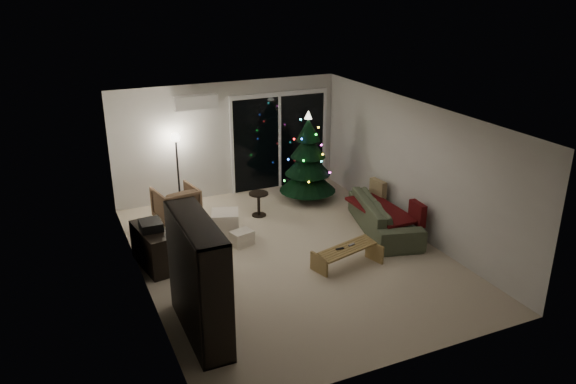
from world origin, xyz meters
name	(u,v)px	position (x,y,z in m)	size (l,w,h in m)	color
room	(280,171)	(0.46, 1.49, 1.02)	(6.50, 7.51, 2.60)	beige
bookshelf	(183,282)	(-2.25, -1.59, 0.83)	(0.42, 1.66, 1.66)	black
media_cabinet	(153,248)	(-2.25, 0.55, 0.34)	(0.41, 1.08, 0.68)	black
stereo	(151,225)	(-2.25, 0.55, 0.75)	(0.34, 0.41, 0.14)	black
armchair	(176,204)	(-1.45, 2.21, 0.36)	(0.77, 0.79, 0.72)	brown
ottoman	(225,223)	(-0.76, 1.26, 0.22)	(0.50, 0.50, 0.45)	white
cardboard_box_a	(208,261)	(-1.45, 0.08, 0.15)	(0.42, 0.32, 0.30)	beige
cardboard_box_b	(242,238)	(-0.63, 0.70, 0.13)	(0.38, 0.28, 0.26)	beige
side_table	(259,204)	(0.13, 1.82, 0.25)	(0.39, 0.39, 0.49)	black
floor_lamp	(178,172)	(-1.20, 2.96, 0.76)	(0.24, 0.24, 1.53)	black
sofa	(385,215)	(2.05, 0.16, 0.31)	(2.14, 0.84, 0.63)	#47513D
sofa_throw	(381,209)	(1.95, 0.16, 0.45)	(0.67, 1.55, 0.05)	#500C0E
cushion_a	(378,190)	(2.30, 0.81, 0.57)	(0.12, 0.41, 0.41)	tan
cushion_b	(417,213)	(2.30, -0.49, 0.57)	(0.12, 0.41, 0.41)	#500C0E
coffee_table	(347,257)	(0.70, -0.80, 0.18)	(1.12, 0.39, 0.36)	#A3854E
remote_a	(340,249)	(0.55, -0.80, 0.36)	(0.14, 0.04, 0.02)	black
remote_b	(352,245)	(0.80, -0.75, 0.36)	(0.13, 0.04, 0.02)	slate
christmas_tree	(308,156)	(1.42, 2.20, 0.98)	(1.22, 1.22, 1.97)	black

